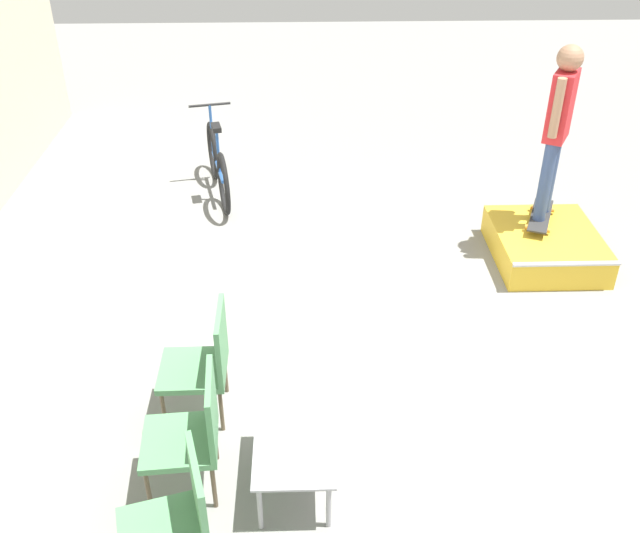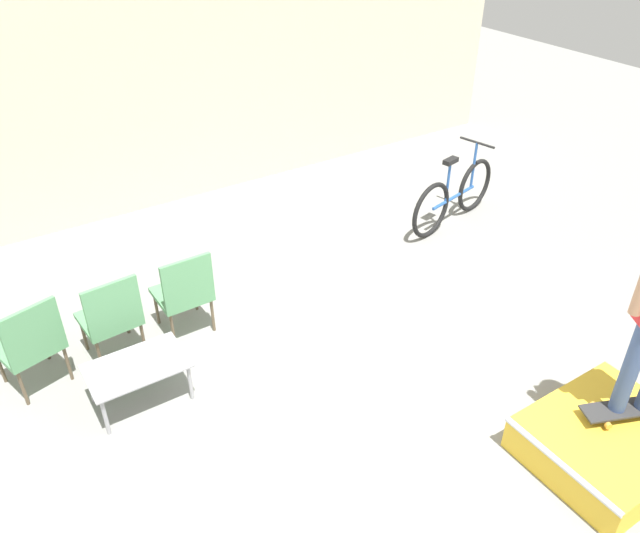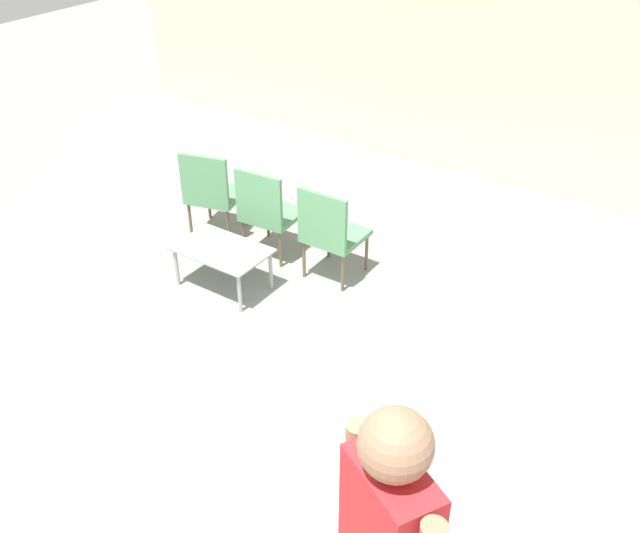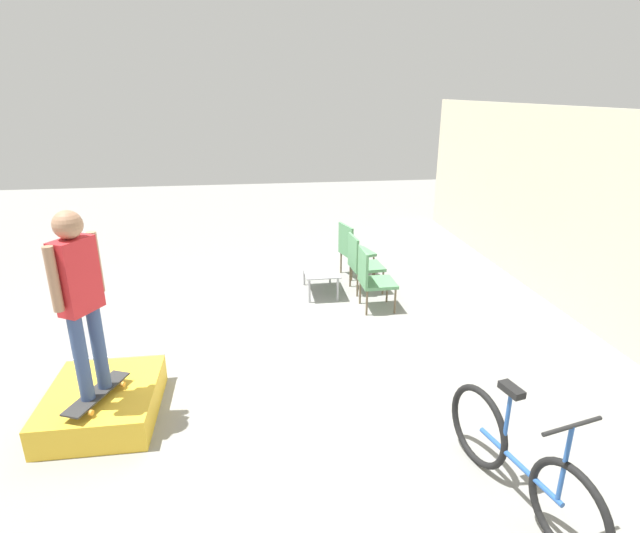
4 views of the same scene
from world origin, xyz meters
name	(u,v)px [view 4 (image 4 of 4)]	position (x,y,z in m)	size (l,w,h in m)	color
ground_plane	(241,342)	(0.00, 0.00, 0.00)	(24.00, 24.00, 0.00)	gray
house_wall_back	(595,222)	(0.00, 4.94, 1.50)	(12.00, 0.06, 3.00)	beige
skate_ramp_box	(104,402)	(1.44, -1.39, 0.16)	(1.30, 1.08, 0.35)	gold
skateboard_on_ramp	(97,393)	(1.65, -1.36, 0.41)	(0.81, 0.49, 0.07)	#2D2D2D
person_skater	(79,290)	(1.65, -1.36, 1.51)	(0.51, 0.36, 1.83)	#384C7A
coffee_table	(320,272)	(-1.56, 1.31, 0.37)	(0.87, 0.56, 0.42)	#9E9EA3
patio_chair_left	(353,248)	(-2.29, 2.00, 0.53)	(0.64, 0.64, 0.97)	brown
patio_chair_center	(361,261)	(-1.55, 2.00, 0.53)	(0.56, 0.56, 0.97)	brown
patio_chair_right	(372,277)	(-0.81, 2.00, 0.53)	(0.53, 0.53, 0.97)	brown
bicycle	(519,462)	(3.12, 2.27, 0.40)	(1.74, 0.57, 1.05)	black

